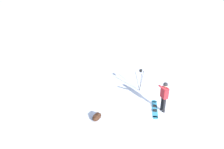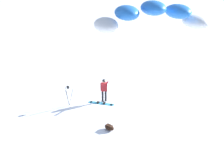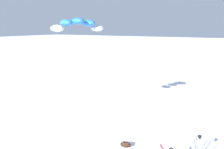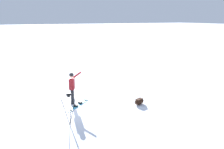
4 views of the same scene
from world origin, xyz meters
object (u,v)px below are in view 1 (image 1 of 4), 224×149
snowboarder (164,94)px  gear_bag_large (97,117)px  snowboard (155,109)px  camera_tripod (140,76)px

snowboarder → gear_bag_large: size_ratio=2.49×
snowboard → camera_tripod: camera_tripod is taller
snowboarder → camera_tripod: bearing=160.9°
snowboard → camera_tripod: 2.39m
snowboard → gear_bag_large: (-1.32, -2.91, 0.15)m
snowboarder → gear_bag_large: bearing=-118.7°
snowboarder → snowboard: size_ratio=1.13×
snowboarder → gear_bag_large: snowboarder is taller
snowboarder → snowboard: bearing=-155.8°
snowboarder → snowboard: snowboarder is taller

